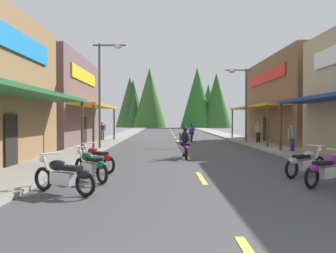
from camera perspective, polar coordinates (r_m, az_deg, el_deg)
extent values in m
cube|color=#424244|center=(32.96, 1.38, -2.21)|extent=(9.63, 90.89, 0.10)
cube|color=gray|center=(33.27, -9.00, -2.00)|extent=(2.35, 90.89, 0.12)
cube|color=#9E9991|center=(33.71, 11.61, -1.97)|extent=(2.35, 90.89, 0.12)
cube|color=#E0C64C|center=(11.54, 5.44, -8.36)|extent=(0.16, 2.40, 0.01)
cube|color=#E0C64C|center=(17.81, 3.22, -4.96)|extent=(0.16, 2.40, 0.01)
cube|color=#E0C64C|center=(24.67, 2.10, -3.23)|extent=(0.16, 2.40, 0.01)
cube|color=#E0C64C|center=(30.39, 1.56, -2.39)|extent=(0.16, 2.40, 0.01)
cube|color=#E0C64C|center=(36.76, 1.15, -1.76)|extent=(0.16, 2.40, 0.01)
cube|color=#E0C64C|center=(43.38, 0.86, -1.31)|extent=(0.16, 2.40, 0.01)
cube|color=#E0C64C|center=(49.85, 0.65, -0.98)|extent=(0.16, 2.40, 0.01)
cube|color=#E0C64C|center=(56.52, 0.48, -0.72)|extent=(0.16, 2.40, 0.01)
cube|color=#E0C64C|center=(63.09, 0.35, -0.51)|extent=(0.16, 2.40, 0.01)
cube|color=#E0C64C|center=(68.21, 0.26, -0.38)|extent=(0.16, 2.40, 0.01)
cube|color=#236033|center=(14.50, -21.16, 5.00)|extent=(1.80, 10.63, 0.16)
cylinder|color=brown|center=(19.18, -13.83, -0.35)|extent=(0.14, 0.14, 2.82)
cube|color=#197FCC|center=(15.10, -24.30, 13.02)|extent=(0.10, 8.27, 0.90)
cube|color=black|center=(14.81, -24.23, -2.27)|extent=(0.08, 1.10, 2.10)
cube|color=brown|center=(27.98, -21.01, 3.92)|extent=(7.45, 10.62, 6.55)
cube|color=gold|center=(26.72, -11.65, 3.29)|extent=(1.80, 9.56, 0.16)
cylinder|color=brown|center=(22.08, -12.09, -0.14)|extent=(0.14, 0.14, 2.82)
cylinder|color=brown|center=(31.11, -8.78, 0.27)|extent=(0.14, 0.14, 2.82)
cube|color=yellow|center=(27.06, -13.43, 7.96)|extent=(0.10, 7.44, 0.90)
cube|color=black|center=(26.89, -13.43, -0.67)|extent=(0.08, 1.10, 2.10)
cylinder|color=brown|center=(21.26, 17.88, -0.22)|extent=(0.14, 0.14, 2.82)
cube|color=brown|center=(31.03, 22.48, 3.94)|extent=(7.64, 13.41, 6.88)
cube|color=gold|center=(29.47, 13.99, 3.09)|extent=(1.80, 12.07, 0.16)
cylinder|color=brown|center=(23.65, 15.94, -0.07)|extent=(0.14, 0.14, 2.82)
cylinder|color=brown|center=(34.99, 10.43, 0.37)|extent=(0.14, 0.14, 2.82)
cube|color=red|center=(29.88, 15.59, 7.80)|extent=(0.10, 9.39, 0.90)
cube|color=black|center=(29.70, 15.58, -0.51)|extent=(0.08, 1.10, 2.10)
cylinder|color=#474C51|center=(22.26, -11.11, 4.77)|extent=(0.14, 0.14, 6.62)
cylinder|color=#474C51|center=(22.58, -9.54, 12.94)|extent=(2.05, 0.10, 0.10)
ellipsoid|color=silver|center=(22.49, -8.20, 12.74)|extent=(0.50, 0.30, 0.24)
cylinder|color=#474C51|center=(27.93, 12.60, 3.23)|extent=(0.14, 0.14, 5.83)
cylinder|color=#474C51|center=(28.03, 11.37, 9.00)|extent=(2.05, 0.10, 0.10)
ellipsoid|color=silver|center=(27.92, 10.31, 8.83)|extent=(0.50, 0.30, 0.24)
torus|color=black|center=(10.49, 22.40, -7.68)|extent=(0.59, 0.44, 0.64)
cube|color=silver|center=(11.10, 24.56, -6.79)|extent=(0.74, 0.62, 0.32)
ellipsoid|color=#721972|center=(11.23, 25.11, -5.05)|extent=(0.64, 0.58, 0.28)
cube|color=black|center=(10.86, 23.88, -5.47)|extent=(0.66, 0.56, 0.12)
ellipsoid|color=#721972|center=(10.50, 22.57, -6.40)|extent=(0.50, 0.44, 0.24)
torus|color=black|center=(13.26, 23.42, -5.83)|extent=(0.59, 0.43, 0.64)
torus|color=black|center=(12.04, 19.52, -6.51)|extent=(0.59, 0.43, 0.64)
cube|color=silver|center=(12.63, 21.57, -5.80)|extent=(0.74, 0.62, 0.32)
ellipsoid|color=#99999E|center=(12.76, 22.09, -4.29)|extent=(0.64, 0.57, 0.28)
cube|color=black|center=(12.40, 20.92, -4.62)|extent=(0.66, 0.56, 0.12)
ellipsoid|color=#99999E|center=(12.05, 19.67, -5.40)|extent=(0.50, 0.44, 0.24)
cylinder|color=silver|center=(13.12, 23.12, -4.45)|extent=(0.34, 0.25, 0.71)
cylinder|color=silver|center=(12.99, 22.85, -2.87)|extent=(0.36, 0.53, 0.04)
sphere|color=white|center=(13.24, 23.51, -3.54)|extent=(0.16, 0.16, 0.16)
torus|color=black|center=(10.05, -19.67, -8.04)|extent=(0.60, 0.41, 0.64)
torus|color=black|center=(8.98, -13.33, -9.11)|extent=(0.60, 0.41, 0.64)
cube|color=silver|center=(9.49, -16.69, -8.08)|extent=(0.75, 0.60, 0.32)
ellipsoid|color=black|center=(9.59, -17.53, -6.06)|extent=(0.64, 0.56, 0.28)
cube|color=black|center=(9.27, -15.62, -6.55)|extent=(0.66, 0.54, 0.12)
ellipsoid|color=black|center=(8.98, -13.58, -7.63)|extent=(0.50, 0.43, 0.24)
cylinder|color=silver|center=(9.91, -19.19, -6.25)|extent=(0.35, 0.24, 0.71)
cylinder|color=silver|center=(9.78, -18.74, -4.16)|extent=(0.34, 0.54, 0.04)
sphere|color=white|center=(10.00, -19.81, -5.02)|extent=(0.16, 0.16, 0.16)
torus|color=black|center=(11.97, -14.17, -6.52)|extent=(0.48, 0.56, 0.64)
torus|color=black|center=(10.65, -10.70, -7.47)|extent=(0.48, 0.56, 0.64)
cube|color=silver|center=(11.29, -12.54, -6.57)|extent=(0.66, 0.72, 0.32)
ellipsoid|color=#0C5933|center=(11.43, -13.00, -4.86)|extent=(0.60, 0.64, 0.28)
cube|color=black|center=(11.04, -11.96, -5.28)|extent=(0.59, 0.64, 0.12)
ellipsoid|color=#0C5933|center=(10.66, -10.83, -6.22)|extent=(0.46, 0.49, 0.24)
cylinder|color=silver|center=(11.81, -13.90, -5.01)|extent=(0.28, 0.33, 0.71)
cylinder|color=silver|center=(11.67, -13.66, -3.26)|extent=(0.49, 0.41, 0.04)
sphere|color=white|center=(11.94, -14.24, -3.98)|extent=(0.16, 0.16, 0.16)
torus|color=black|center=(13.77, -13.41, -5.50)|extent=(0.53, 0.52, 0.64)
torus|color=black|center=(12.56, -9.61, -6.14)|extent=(0.53, 0.52, 0.64)
cube|color=silver|center=(13.15, -11.60, -5.46)|extent=(0.70, 0.69, 0.32)
ellipsoid|color=#A51414|center=(13.28, -12.11, -4.01)|extent=(0.63, 0.62, 0.28)
cube|color=black|center=(12.92, -10.96, -4.33)|extent=(0.63, 0.62, 0.12)
ellipsoid|color=#A51414|center=(12.57, -9.75, -5.08)|extent=(0.48, 0.48, 0.24)
cylinder|color=silver|center=(13.63, -13.12, -4.18)|extent=(0.31, 0.30, 0.71)
cylinder|color=silver|center=(13.50, -12.84, -2.65)|extent=(0.44, 0.46, 0.04)
sphere|color=white|center=(13.74, -13.50, -3.30)|extent=(0.16, 0.16, 0.16)
torus|color=black|center=(18.05, 2.56, -3.88)|extent=(0.12, 0.64, 0.64)
torus|color=black|center=(16.56, 2.99, -4.34)|extent=(0.12, 0.64, 0.64)
cube|color=silver|center=(17.30, 2.76, -3.83)|extent=(0.30, 0.71, 0.32)
ellipsoid|color=#721972|center=(17.47, 2.71, -2.73)|extent=(0.33, 0.57, 0.28)
cube|color=black|center=(17.03, 2.84, -2.97)|extent=(0.29, 0.61, 0.12)
ellipsoid|color=#721972|center=(16.59, 2.97, -3.53)|extent=(0.25, 0.45, 0.24)
cylinder|color=silver|center=(17.90, 2.59, -2.86)|extent=(0.07, 0.37, 0.71)
cylinder|color=silver|center=(17.75, 2.62, -1.70)|extent=(0.60, 0.06, 0.04)
sphere|color=white|center=(18.04, 2.55, -2.19)|extent=(0.16, 0.16, 0.16)
ellipsoid|color=black|center=(17.11, 2.81, -1.71)|extent=(0.39, 0.39, 0.64)
sphere|color=black|center=(17.14, 2.80, -0.36)|extent=(0.24, 0.24, 0.24)
cylinder|color=black|center=(17.28, 2.23, -2.84)|extent=(0.15, 0.43, 0.24)
cylinder|color=black|center=(17.39, 2.04, -1.66)|extent=(0.11, 0.51, 0.40)
cylinder|color=black|center=(17.31, 3.29, -2.84)|extent=(0.15, 0.43, 0.24)
cylinder|color=black|center=(17.42, 3.40, -1.66)|extent=(0.11, 0.51, 0.40)
torus|color=black|center=(30.67, 3.81, -1.77)|extent=(0.13, 0.64, 0.64)
torus|color=black|center=(29.17, 3.89, -1.93)|extent=(0.13, 0.64, 0.64)
cube|color=silver|center=(29.91, 3.85, -1.70)|extent=(0.32, 0.71, 0.32)
ellipsoid|color=black|center=(30.10, 3.84, -1.07)|extent=(0.35, 0.58, 0.28)
cube|color=black|center=(29.65, 3.86, -1.18)|extent=(0.31, 0.61, 0.12)
ellipsoid|color=black|center=(29.21, 3.89, -1.47)|extent=(0.26, 0.45, 0.24)
cylinder|color=silver|center=(30.52, 3.82, -1.17)|extent=(0.08, 0.37, 0.71)
cylinder|color=silver|center=(30.39, 3.83, -0.48)|extent=(0.60, 0.07, 0.04)
sphere|color=white|center=(30.67, 3.81, -0.78)|extent=(0.16, 0.16, 0.16)
ellipsoid|color=#333F8C|center=(29.74, 3.86, -0.46)|extent=(0.40, 0.40, 0.64)
sphere|color=black|center=(29.78, 3.86, 0.31)|extent=(0.24, 0.24, 0.24)
cylinder|color=#333F8C|center=(29.91, 3.54, -1.12)|extent=(0.16, 0.43, 0.24)
cylinder|color=#333F8C|center=(30.03, 3.45, -0.44)|extent=(0.13, 0.51, 0.40)
cylinder|color=#333F8C|center=(29.92, 4.16, -1.12)|extent=(0.16, 0.43, 0.24)
cylinder|color=#333F8C|center=(30.04, 4.24, -0.44)|extent=(0.13, 0.51, 0.40)
cylinder|color=#3F593F|center=(30.83, -10.83, -1.58)|extent=(0.14, 0.14, 0.85)
cylinder|color=#3F593F|center=(30.83, -10.50, -1.58)|extent=(0.14, 0.14, 0.85)
ellipsoid|color=maroon|center=(30.80, -10.67, -0.22)|extent=(0.40, 0.31, 0.60)
cylinder|color=maroon|center=(30.81, -11.12, -0.17)|extent=(0.09, 0.09, 0.57)
cylinder|color=maroon|center=(30.80, -10.22, -0.17)|extent=(0.09, 0.09, 0.57)
sphere|color=tan|center=(30.79, -10.67, 0.57)|extent=(0.23, 0.23, 0.23)
cylinder|color=black|center=(28.08, 14.68, -1.86)|extent=(0.14, 0.14, 0.87)
cylinder|color=black|center=(28.16, 14.35, -1.85)|extent=(0.14, 0.14, 0.87)
ellipsoid|color=#B2A599|center=(28.09, 14.52, -0.34)|extent=(0.44, 0.43, 0.62)
cylinder|color=#B2A599|center=(27.99, 14.97, -0.28)|extent=(0.09, 0.09, 0.58)
cylinder|color=#B2A599|center=(28.19, 14.08, -0.27)|extent=(0.09, 0.09, 0.58)
sphere|color=tan|center=(28.08, 14.53, 0.55)|extent=(0.24, 0.24, 0.24)
cylinder|color=#333F8C|center=(20.97, 19.77, -3.01)|extent=(0.14, 0.14, 0.81)
cylinder|color=#333F8C|center=(20.85, 19.40, -3.03)|extent=(0.14, 0.14, 0.81)
ellipsoid|color=#B2A599|center=(20.87, 19.60, -1.13)|extent=(0.43, 0.37, 0.57)
cylinder|color=#B2A599|center=(21.03, 20.09, -1.04)|extent=(0.09, 0.09, 0.54)
cylinder|color=#B2A599|center=(20.71, 19.10, -1.06)|extent=(0.09, 0.09, 0.54)
sphere|color=tan|center=(20.86, 19.61, -0.01)|extent=(0.22, 0.22, 0.22)
cone|color=#246423|center=(76.81, 4.78, 4.72)|extent=(7.40, 7.40, 13.22)
cone|color=#2A6923|center=(81.48, 6.59, 3.41)|extent=(5.64, 5.64, 10.06)
cone|color=#285923|center=(76.57, 7.88, 4.25)|extent=(6.69, 6.69, 11.95)
cone|color=#2F5C23|center=(76.59, -3.05, 4.71)|extent=(7.36, 7.36, 13.15)
cone|color=#215123|center=(82.27, -5.72, 3.80)|extent=(6.29, 6.29, 11.23)
cone|color=#255123|center=(78.96, -5.45, 2.78)|extent=(4.56, 4.56, 8.14)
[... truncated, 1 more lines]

